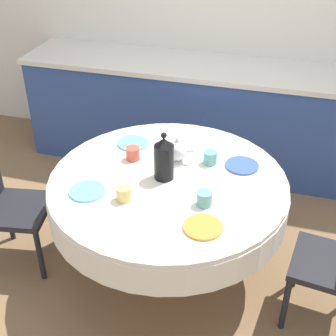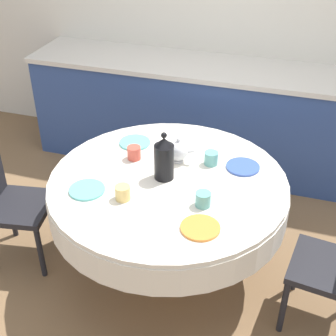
# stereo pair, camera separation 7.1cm
# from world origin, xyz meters

# --- Properties ---
(ground_plane) EXTENTS (12.00, 12.00, 0.00)m
(ground_plane) POSITION_xyz_m (0.00, 0.00, 0.00)
(ground_plane) COLOR brown
(wall_back) EXTENTS (7.00, 0.05, 2.60)m
(wall_back) POSITION_xyz_m (0.00, 1.74, 1.30)
(wall_back) COLOR silver
(wall_back) RESTS_ON ground_plane
(kitchen_counter) EXTENTS (3.24, 0.64, 0.92)m
(kitchen_counter) POSITION_xyz_m (0.00, 1.40, 0.46)
(kitchen_counter) COLOR #2D4784
(kitchen_counter) RESTS_ON ground_plane
(dining_table) EXTENTS (1.43, 1.43, 0.73)m
(dining_table) POSITION_xyz_m (0.00, 0.00, 0.61)
(dining_table) COLOR tan
(dining_table) RESTS_ON ground_plane
(chair_right) EXTENTS (0.46, 0.46, 0.87)m
(chair_right) POSITION_xyz_m (-1.04, -0.18, 0.48)
(chair_right) COLOR black
(chair_right) RESTS_ON ground_plane
(plate_near_left) EXTENTS (0.21, 0.21, 0.01)m
(plate_near_left) POSITION_xyz_m (-0.41, -0.25, 0.74)
(plate_near_left) COLOR #60BCB7
(plate_near_left) RESTS_ON dining_table
(cup_near_left) EXTENTS (0.09, 0.09, 0.08)m
(cup_near_left) POSITION_xyz_m (-0.18, -0.26, 0.77)
(cup_near_left) COLOR #DBB766
(cup_near_left) RESTS_ON dining_table
(plate_near_right) EXTENTS (0.21, 0.21, 0.01)m
(plate_near_right) POSITION_xyz_m (0.29, -0.38, 0.74)
(plate_near_right) COLOR orange
(plate_near_right) RESTS_ON dining_table
(cup_near_right) EXTENTS (0.09, 0.09, 0.08)m
(cup_near_right) POSITION_xyz_m (0.26, -0.18, 0.77)
(cup_near_right) COLOR #5BA39E
(cup_near_right) RESTS_ON dining_table
(plate_far_left) EXTENTS (0.21, 0.21, 0.01)m
(plate_far_left) POSITION_xyz_m (-0.34, 0.34, 0.74)
(plate_far_left) COLOR #60BCB7
(plate_far_left) RESTS_ON dining_table
(cup_far_left) EXTENTS (0.09, 0.09, 0.08)m
(cup_far_left) POSITION_xyz_m (-0.27, 0.16, 0.77)
(cup_far_left) COLOR #CC4C3D
(cup_far_left) RESTS_ON dining_table
(plate_far_right) EXTENTS (0.21, 0.21, 0.01)m
(plate_far_right) POSITION_xyz_m (0.40, 0.26, 0.74)
(plate_far_right) COLOR #3856AD
(plate_far_right) RESTS_ON dining_table
(cup_far_right) EXTENTS (0.09, 0.09, 0.08)m
(cup_far_right) POSITION_xyz_m (0.20, 0.24, 0.77)
(cup_far_right) COLOR #5BA39E
(cup_far_right) RESTS_ON dining_table
(coffee_carafe) EXTENTS (0.12, 0.12, 0.30)m
(coffee_carafe) POSITION_xyz_m (-0.03, 0.01, 0.86)
(coffee_carafe) COLOR black
(coffee_carafe) RESTS_ON dining_table
(teapot) EXTENTS (0.18, 0.13, 0.17)m
(teapot) POSITION_xyz_m (-0.00, 0.21, 0.80)
(teapot) COLOR white
(teapot) RESTS_ON dining_table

